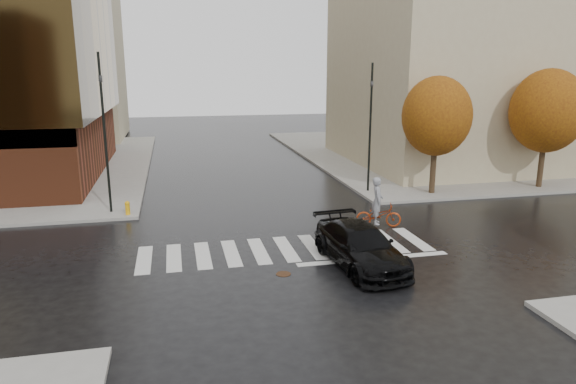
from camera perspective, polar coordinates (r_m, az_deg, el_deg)
The scene contains 13 objects.
ground at distance 20.19m, azimuth 0.11°, elevation -6.81°, with size 120.00×120.00×0.00m, color black.
sidewalk_ne at distance 47.32m, azimuth 19.71°, elevation 4.36°, with size 30.00×30.00×0.15m, color gray.
crosswalk at distance 20.64m, azimuth -0.20°, elevation -6.32°, with size 12.00×3.00×0.01m, color silver.
building_ne_tan at distance 41.35m, azimuth 18.91°, elevation 15.85°, with size 16.00×16.00×18.00m, color tan.
building_nw_far at distance 56.77m, azimuth -25.67°, elevation 15.48°, with size 14.00×12.00×20.00m, color tan.
tree_ne_a at distance 29.60m, azimuth 16.18°, elevation 8.08°, with size 3.80×3.80×6.50m.
tree_ne_b at distance 33.51m, azimuth 26.87°, elevation 8.03°, with size 4.20×4.20×6.89m.
sedan at distance 18.93m, azimuth 8.02°, elevation -5.96°, with size 2.09×5.13×1.49m, color black.
cyclist at distance 23.61m, azimuth 9.98°, elevation -1.97°, with size 2.14×1.28×2.30m.
traffic_light_nw at distance 26.00m, azimuth -19.78°, elevation 7.27°, with size 0.20×0.17×7.62m.
traffic_light_ne at distance 29.35m, azimuth 9.15°, elevation 7.94°, with size 0.17×0.20×7.18m.
fire_hydrant at distance 25.89m, azimuth -17.41°, elevation -1.62°, with size 0.24×0.24×0.67m.
manhole at distance 18.24m, azimuth -0.51°, elevation -9.09°, with size 0.53×0.53×0.01m, color #472C19.
Camera 1 is at (-4.19, -18.44, 7.05)m, focal length 32.00 mm.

